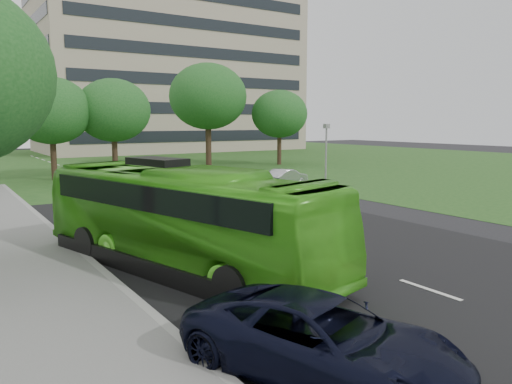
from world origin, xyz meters
TOP-DOWN VIEW (x-y plane):
  - ground at (0.00, 0.00)m, footprint 160.00×160.00m
  - street_surfaces at (-0.38, 22.75)m, footprint 120.00×120.00m
  - office_building at (21.96, 61.96)m, footprint 40.10×20.10m
  - tree_park_b at (-3.19, 27.07)m, footprint 6.13×6.13m
  - tree_park_c at (1.64, 26.93)m, footprint 6.11×6.11m
  - tree_park_d at (13.04, 31.94)m, footprint 7.98×7.98m
  - tree_park_e at (20.15, 29.21)m, footprint 5.95×5.95m
  - bus at (-4.80, -0.43)m, footprint 5.66×11.76m
  - sedan at (9.78, 13.91)m, footprint 4.10×2.60m
  - suv at (-5.56, -8.00)m, footprint 4.05×5.73m
  - camera_pole at (11.82, 12.00)m, footprint 0.46×0.44m

SIDE VIEW (x-z plane):
  - ground at x=0.00m, z-range 0.00..0.00m
  - street_surfaces at x=-0.38m, z-range -0.05..0.10m
  - sedan at x=9.78m, z-range 0.00..1.28m
  - suv at x=-5.56m, z-range 0.00..1.45m
  - bus at x=-4.80m, z-range 0.00..3.19m
  - camera_pole at x=11.82m, z-range 0.64..5.07m
  - tree_park_e at x=20.15m, z-range 1.42..9.36m
  - tree_park_b at x=-3.19m, z-range 1.40..9.44m
  - tree_park_c at x=1.64m, z-range 1.45..9.56m
  - tree_park_d at x=13.04m, z-range 1.87..12.41m
  - office_building at x=21.96m, z-range 0.00..25.00m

